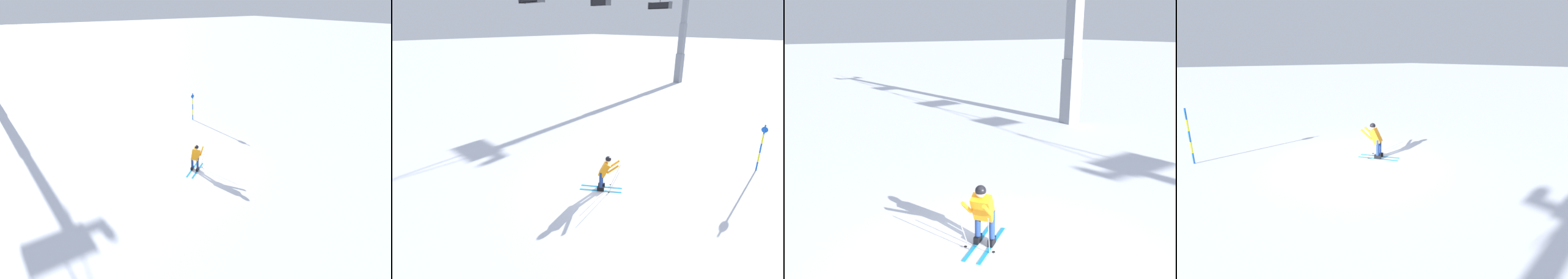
% 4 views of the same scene
% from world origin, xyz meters
% --- Properties ---
extents(ground_plane, '(260.00, 260.00, 0.00)m').
position_xyz_m(ground_plane, '(0.00, 0.00, 0.00)').
color(ground_plane, white).
extents(skier_carving_main, '(1.40, 1.63, 1.61)m').
position_xyz_m(skier_carving_main, '(-0.86, 0.01, 0.85)').
color(skier_carving_main, '#198CCC').
rests_on(skier_carving_main, ground_plane).
extents(trail_marker_pole, '(0.07, 0.28, 2.25)m').
position_xyz_m(trail_marker_pole, '(5.43, -3.75, 1.21)').
color(trail_marker_pole, blue).
rests_on(trail_marker_pole, ground_plane).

